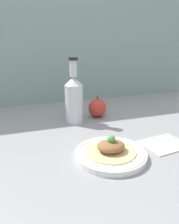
{
  "coord_description": "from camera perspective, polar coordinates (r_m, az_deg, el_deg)",
  "views": [
    {
      "loc": [
        -20.78,
        -73.83,
        36.46
      ],
      "look_at": [
        3.93,
        -0.27,
        10.13
      ],
      "focal_mm": 35.0,
      "sensor_mm": 36.0,
      "label": 1
    }
  ],
  "objects": [
    {
      "name": "cider_bottle",
      "position": [
        0.97,
        -4.07,
        3.63
      ],
      "size": [
        7.97,
        7.97,
        28.94
      ],
      "color": "silver",
      "rests_on": "ground_plane"
    },
    {
      "name": "ground_plane",
      "position": [
        0.86,
        -2.57,
        -7.91
      ],
      "size": [
        180.0,
        110.0,
        4.0
      ],
      "primitive_type": "cube",
      "color": "gray"
    },
    {
      "name": "wall_backsplash",
      "position": [
        1.29,
        -9.91,
        20.06
      ],
      "size": [
        180.0,
        3.0,
        80.0
      ],
      "color": "#84A399",
      "rests_on": "ground_plane"
    },
    {
      "name": "napkin",
      "position": [
        0.84,
        18.89,
        -7.83
      ],
      "size": [
        16.93,
        14.15,
        0.8
      ],
      "color": "beige",
      "rests_on": "ground_plane"
    },
    {
      "name": "apple",
      "position": [
        1.06,
        2.07,
        1.09
      ],
      "size": [
        8.8,
        8.8,
        10.48
      ],
      "color": "red",
      "rests_on": "ground_plane"
    },
    {
      "name": "plated_food",
      "position": [
        0.71,
        5.62,
        -9.13
      ],
      "size": [
        16.08,
        16.08,
        5.8
      ],
      "color": "#D6BC7F",
      "rests_on": "plate"
    },
    {
      "name": "plate",
      "position": [
        0.72,
        5.56,
        -10.76
      ],
      "size": [
        23.07,
        23.07,
        2.26
      ],
      "color": "white",
      "rests_on": "ground_plane"
    }
  ]
}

